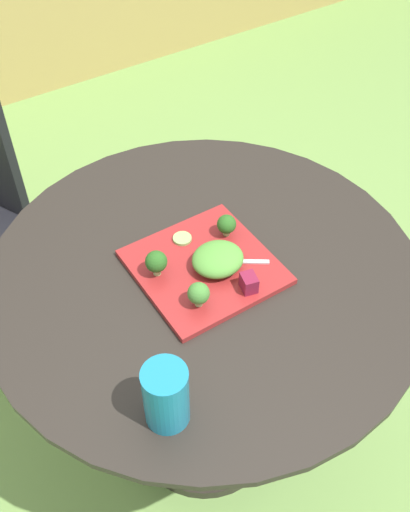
# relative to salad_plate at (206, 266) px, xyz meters

# --- Properties ---
(ground_plane) EXTENTS (12.00, 12.00, 0.00)m
(ground_plane) POSITION_rel_salad_plate_xyz_m (-0.00, -0.00, -0.76)
(ground_plane) COLOR #70994C
(patio_table) EXTENTS (0.98, 0.98, 0.76)m
(patio_table) POSITION_rel_salad_plate_xyz_m (-0.00, -0.00, -0.25)
(patio_table) COLOR #28231E
(patio_table) RESTS_ON ground_plane
(salad_plate) EXTENTS (0.29, 0.29, 0.01)m
(salad_plate) POSITION_rel_salad_plate_xyz_m (0.00, 0.00, 0.00)
(salad_plate) COLOR maroon
(salad_plate) RESTS_ON patio_table
(drinking_glass) EXTENTS (0.08, 0.08, 0.14)m
(drinking_glass) POSITION_rel_salad_plate_xyz_m (-0.26, -0.27, 0.05)
(drinking_glass) COLOR teal
(drinking_glass) RESTS_ON patio_table
(fork) EXTENTS (0.14, 0.10, 0.00)m
(fork) POSITION_rel_salad_plate_xyz_m (0.04, -0.02, 0.01)
(fork) COLOR silver
(fork) RESTS_ON salad_plate
(lettuce_mound) EXTENTS (0.12, 0.11, 0.05)m
(lettuce_mound) POSITION_rel_salad_plate_xyz_m (0.02, -0.02, 0.03)
(lettuce_mound) COLOR #519338
(lettuce_mound) RESTS_ON salad_plate
(broccoli_floret_0) EXTENTS (0.05, 0.05, 0.06)m
(broccoli_floret_0) POSITION_rel_salad_plate_xyz_m (-0.11, 0.03, 0.04)
(broccoli_floret_0) COLOR #99B770
(broccoli_floret_0) RESTS_ON salad_plate
(broccoli_floret_1) EXTENTS (0.04, 0.04, 0.05)m
(broccoli_floret_1) POSITION_rel_salad_plate_xyz_m (0.09, 0.05, 0.04)
(broccoli_floret_1) COLOR #99B770
(broccoli_floret_1) RESTS_ON salad_plate
(broccoli_floret_2) EXTENTS (0.05, 0.05, 0.06)m
(broccoli_floret_2) POSITION_rel_salad_plate_xyz_m (-0.08, -0.09, 0.04)
(broccoli_floret_2) COLOR #99B770
(broccoli_floret_2) RESTS_ON salad_plate
(cucumber_slice_0) EXTENTS (0.04, 0.04, 0.01)m
(cucumber_slice_0) POSITION_rel_salad_plate_xyz_m (-0.00, 0.09, 0.01)
(cucumber_slice_0) COLOR #8EB766
(cucumber_slice_0) RESTS_ON salad_plate
(beet_chunk_0) EXTENTS (0.04, 0.04, 0.04)m
(beet_chunk_0) POSITION_rel_salad_plate_xyz_m (0.04, -0.11, 0.03)
(beet_chunk_0) COLOR maroon
(beet_chunk_0) RESTS_ON salad_plate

